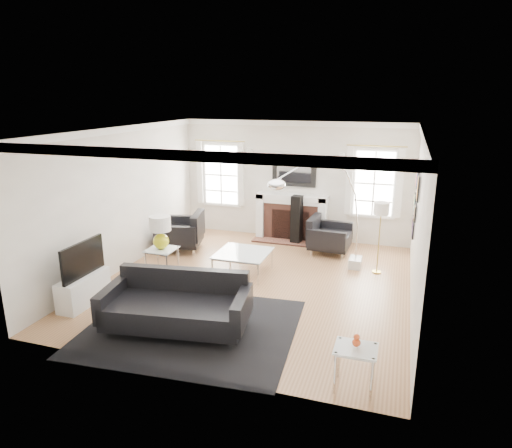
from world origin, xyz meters
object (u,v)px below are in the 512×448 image
(gourd_lamp, at_px, (160,230))
(armchair_left, at_px, (183,233))
(sofa, at_px, (178,306))
(arc_floor_lamp, at_px, (319,211))
(armchair_right, at_px, (327,237))
(coffee_table, at_px, (243,254))
(fireplace, at_px, (291,218))

(gourd_lamp, bearing_deg, armchair_left, 102.75)
(sofa, distance_m, arc_floor_lamp, 3.34)
(arc_floor_lamp, bearing_deg, armchair_left, 171.18)
(armchair_right, distance_m, coffee_table, 2.21)
(sofa, relative_size, coffee_table, 2.27)
(fireplace, height_order, sofa, fireplace)
(sofa, height_order, gourd_lamp, gourd_lamp)
(sofa, bearing_deg, armchair_right, 69.67)
(fireplace, relative_size, armchair_left, 1.37)
(fireplace, height_order, coffee_table, fireplace)
(armchair_right, bearing_deg, gourd_lamp, -138.73)
(coffee_table, bearing_deg, armchair_left, 151.88)
(armchair_left, distance_m, armchair_right, 3.21)
(coffee_table, xyz_separation_m, gourd_lamp, (-1.40, -0.65, 0.53))
(sofa, bearing_deg, arc_floor_lamp, 61.11)
(armchair_right, bearing_deg, sofa, -110.33)
(armchair_left, xyz_separation_m, arc_floor_lamp, (3.13, -0.49, 0.86))
(coffee_table, bearing_deg, armchair_right, 52.70)
(armchair_right, height_order, gourd_lamp, gourd_lamp)
(sofa, xyz_separation_m, arc_floor_lamp, (1.55, 2.82, 0.88))
(sofa, bearing_deg, gourd_lamp, 125.42)
(sofa, bearing_deg, fireplace, 83.41)
(armchair_left, height_order, armchair_right, armchair_left)
(arc_floor_lamp, bearing_deg, armchair_right, 91.21)
(gourd_lamp, bearing_deg, armchair_right, 41.27)
(armchair_left, relative_size, gourd_lamp, 1.94)
(armchair_right, height_order, arc_floor_lamp, arc_floor_lamp)
(sofa, bearing_deg, coffee_table, 85.51)
(arc_floor_lamp, bearing_deg, coffee_table, -161.57)
(armchair_left, xyz_separation_m, armchair_right, (3.11, 0.82, -0.03))
(fireplace, distance_m, coffee_table, 2.45)
(fireplace, height_order, armchair_right, fireplace)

